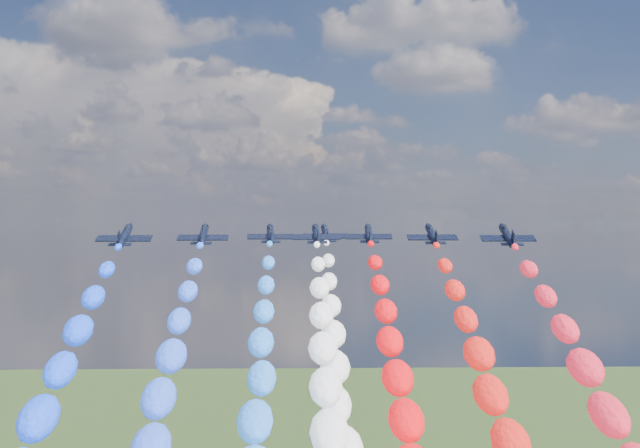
{
  "coord_description": "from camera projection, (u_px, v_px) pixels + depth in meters",
  "views": [
    {
      "loc": [
        -4.26,
        -147.53,
        94.37
      ],
      "look_at": [
        0.0,
        4.0,
        94.73
      ],
      "focal_mm": 46.41,
      "sensor_mm": 36.0,
      "label": 1
    }
  ],
  "objects": [
    {
      "name": "jet_5",
      "position": [
        369.0,
        234.0,
        163.76
      ],
      "size": [
        9.78,
        12.93,
        6.75
      ],
      "primitive_type": null,
      "rotation": [
        0.35,
        0.0,
        -0.05
      ],
      "color": "black"
    },
    {
      "name": "jet_7",
      "position": [
        507.0,
        236.0,
        140.92
      ],
      "size": [
        9.73,
        12.9,
        6.75
      ],
      "primitive_type": null,
      "rotation": [
        0.35,
        0.0,
        -0.04
      ],
      "color": "black"
    },
    {
      "name": "jet_1",
      "position": [
        203.0,
        235.0,
        149.79
      ],
      "size": [
        9.37,
        12.64,
        6.75
      ],
      "primitive_type": null,
      "rotation": [
        0.35,
        0.0,
        0.01
      ],
      "color": "black"
    },
    {
      "name": "jet_4",
      "position": [
        326.0,
        234.0,
        172.73
      ],
      "size": [
        9.86,
        12.99,
        6.75
      ],
      "primitive_type": null,
      "rotation": [
        0.35,
        0.0,
        0.05
      ],
      "color": "black"
    },
    {
      "name": "jet_6",
      "position": [
        432.0,
        235.0,
        151.89
      ],
      "size": [
        9.2,
        12.52,
        6.75
      ],
      "primitive_type": null,
      "rotation": [
        0.35,
        0.0,
        0.0
      ],
      "color": "black"
    },
    {
      "name": "jet_2",
      "position": [
        270.0,
        234.0,
        163.24
      ],
      "size": [
        9.86,
        13.0,
        6.75
      ],
      "primitive_type": null,
      "rotation": [
        0.35,
        0.0,
        0.06
      ],
      "color": "black"
    },
    {
      "name": "jet_3",
      "position": [
        316.0,
        235.0,
        157.15
      ],
      "size": [
        9.52,
        12.75,
        6.75
      ],
      "primitive_type": null,
      "rotation": [
        0.35,
        0.0,
        0.03
      ],
      "color": "black"
    },
    {
      "name": "jet_0",
      "position": [
        125.0,
        236.0,
        139.12
      ],
      "size": [
        9.29,
        12.58,
        6.75
      ],
      "primitive_type": null,
      "rotation": [
        0.35,
        0.0,
        0.01
      ],
      "color": "black"
    },
    {
      "name": "trail_4",
      "position": [
        341.0,
        444.0,
        113.75
      ],
      "size": [
        6.63,
        114.69,
        59.92
      ],
      "primitive_type": null,
      "color": "white"
    }
  ]
}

